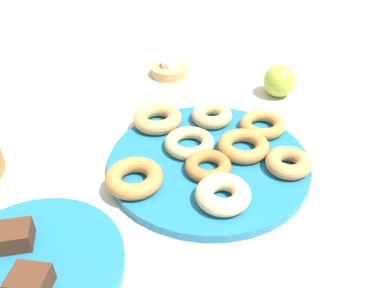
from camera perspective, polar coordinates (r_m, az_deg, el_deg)
The scene contains 17 objects.
ground_plane at distance 0.73m, azimuth 2.34°, elevation -3.02°, with size 2.40×2.40×0.00m, color beige.
donut_plate at distance 0.73m, azimuth 2.35°, elevation -2.53°, with size 0.36×0.36×0.02m, color #1E6B93.
donut_0 at distance 0.63m, azimuth 4.36°, elevation -7.01°, with size 0.09×0.09×0.03m, color #EABC84.
donut_1 at distance 0.74m, azimuth -0.37°, elevation 0.16°, with size 0.09×0.09×0.02m, color tan.
donut_2 at distance 0.80m, azimuth 9.80°, elevation 2.68°, with size 0.09×0.09×0.02m, color #BC7A3D.
donut_3 at distance 0.69m, azimuth 2.29°, elevation -3.07°, with size 0.08×0.08×0.02m, color #AD6B33.
donut_4 at distance 0.74m, azimuth 7.21°, elevation -0.26°, with size 0.09×0.09×0.02m, color #BC7A3D.
donut_5 at distance 0.71m, azimuth 13.31°, elevation -2.54°, with size 0.08×0.08×0.03m, color #C6844C.
donut_6 at distance 0.67m, azimuth -8.08°, elevation -4.69°, with size 0.09×0.09×0.03m, color #BC7A3D.
donut_7 at distance 0.82m, azimuth 2.58°, elevation 4.04°, with size 0.08×0.08×0.03m, color tan.
donut_8 at distance 0.81m, azimuth -4.87°, elevation 3.59°, with size 0.10×0.10×0.03m, color tan.
cake_plate at distance 0.61m, azimuth -21.52°, elevation -15.75°, with size 0.25×0.25×0.02m, color #1E6B93.
brownie_near at distance 0.57m, azimuth -21.73°, elevation -17.48°, with size 0.04×0.05×0.03m, color #472819.
brownie_far at distance 0.62m, azimuth -23.58°, elevation -11.73°, with size 0.04×0.05×0.03m, color #472819.
candle_holder at distance 1.03m, azimuth -3.09°, elevation 10.20°, with size 0.09×0.09×0.02m, color tan.
tealight at distance 1.02m, azimuth -3.13°, elevation 11.18°, with size 0.04×0.04×0.01m, color silver.
apple at distance 0.95m, azimuth 12.11°, elevation 8.61°, with size 0.07×0.07×0.07m, color #93AD38.
Camera 1 is at (-0.57, -0.02, 0.47)m, focal length 38.15 mm.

